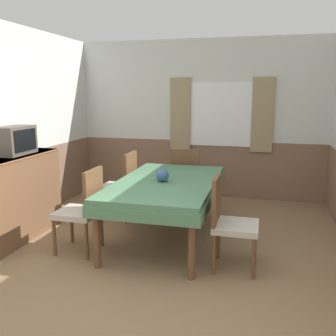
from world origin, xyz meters
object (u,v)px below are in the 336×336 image
tv (15,140)px  chair_right_near (229,219)px  vase (162,175)px  chair_head_window (187,176)px  dining_table (167,189)px  chair_left_near (83,208)px  sideboard (16,197)px  chair_left_far (122,183)px

tv → chair_right_near: bearing=-6.0°
tv → vase: 1.81m
chair_head_window → chair_right_near: same height
dining_table → chair_left_near: (-0.79, -0.58, -0.12)m
chair_left_near → vase: 0.96m
dining_table → chair_head_window: bearing=90.0°
chair_right_near → sideboard: 2.57m
chair_left_far → sideboard: 1.39m
sideboard → chair_left_far: bearing=45.3°
chair_head_window → tv: (-1.79, -1.54, 0.68)m
chair_head_window → chair_left_far: bearing=-141.0°
chair_left_near → vase: bearing=-56.2°
sideboard → vase: size_ratio=8.50×
chair_right_near → chair_head_window: bearing=-156.4°
chair_left_far → chair_right_near: 1.96m
sideboard → vase: (1.74, 0.33, 0.29)m
chair_right_near → tv: bearing=-96.0°
chair_head_window → sideboard: (-1.77, -1.63, 0.01)m
chair_left_far → chair_right_near: same height
dining_table → vase: 0.20m
sideboard → chair_head_window: bearing=42.7°
sideboard → chair_right_near: bearing=-3.9°
chair_left_near → vase: chair_left_near is taller
chair_right_near → tv: 2.68m
sideboard → vase: sideboard is taller
chair_left_far → tv: 1.50m
dining_table → chair_left_far: 0.99m
chair_head_window → tv: bearing=-139.3°
tv → vase: (1.76, 0.24, -0.38)m
vase → sideboard: bearing=-169.1°
dining_table → sideboard: bearing=-167.0°
chair_left_far → chair_right_near: size_ratio=1.00×
dining_table → vase: vase is taller
chair_left_far → vase: chair_left_far is taller
chair_left_near → tv: tv is taller
vase → tv: bearing=-172.2°
chair_right_near → tv: (-2.58, 0.27, 0.68)m
vase → chair_head_window: bearing=88.7°
tv → vase: size_ratio=3.21×
chair_head_window → chair_left_far: size_ratio=1.00×
sideboard → tv: (-0.01, 0.09, 0.67)m
dining_table → chair_right_near: bearing=-36.4°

